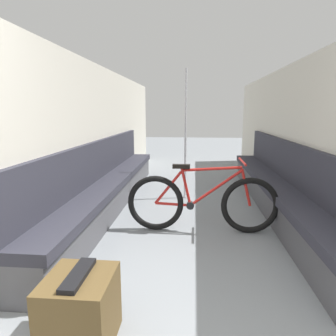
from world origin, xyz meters
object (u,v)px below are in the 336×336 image
at_px(luggage_bag, 80,310).
at_px(grab_pole_near, 185,137).
at_px(bench_seat_row_right, 278,190).
at_px(bicycle, 202,203).
at_px(bench_seat_row_left, 110,186).

bearing_deg(luggage_bag, grab_pole_near, 80.59).
height_order(grab_pole_near, luggage_bag, grab_pole_near).
bearing_deg(grab_pole_near, luggage_bag, -99.41).
xyz_separation_m(bench_seat_row_right, grab_pole_near, (-1.31, 0.58, 0.67)).
xyz_separation_m(bench_seat_row_right, bicycle, (-1.07, -0.79, 0.03)).
relative_size(grab_pole_near, luggage_bag, 4.34).
bearing_deg(luggage_bag, bench_seat_row_left, 102.07).
relative_size(bench_seat_row_right, bicycle, 2.70).
relative_size(bench_seat_row_left, bench_seat_row_right, 1.00).
xyz_separation_m(bench_seat_row_left, bicycle, (1.33, -0.79, 0.03)).
bearing_deg(grab_pole_near, bench_seat_row_left, -151.66).
bearing_deg(bench_seat_row_left, bicycle, -30.79).
bearing_deg(bicycle, luggage_bag, -132.45).
height_order(bench_seat_row_right, bicycle, bench_seat_row_right).
xyz_separation_m(bench_seat_row_left, grab_pole_near, (1.08, 0.58, 0.67)).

